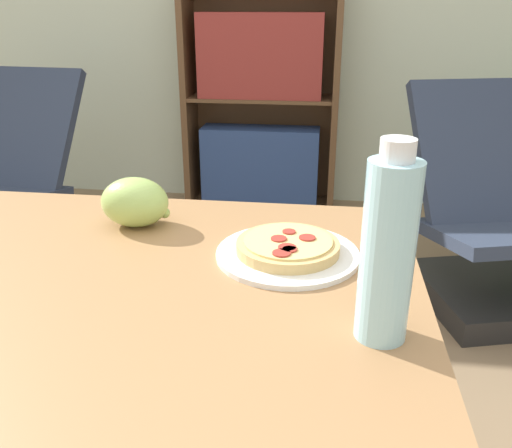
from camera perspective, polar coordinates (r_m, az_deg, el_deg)
dining_table at (r=1.04m, az=-18.15°, el=-10.39°), size 1.20×0.85×0.74m
pizza_on_plate at (r=1.02m, az=3.36°, el=-2.71°), size 0.27×0.27×0.04m
grape_bunch at (r=1.17m, az=-12.62°, el=2.26°), size 0.14×0.11×0.11m
drink_bottle at (r=0.75m, az=13.70°, el=-2.66°), size 0.07×0.07×0.29m
lounge_chair_near at (r=2.90m, az=-24.82°, el=2.26°), size 0.65×0.81×0.88m
lounge_chair_far at (r=2.42m, az=23.83°, el=-1.34°), size 0.75×0.89×0.88m
bookshelf at (r=3.25m, az=0.51°, el=12.10°), size 0.90×0.29×1.32m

